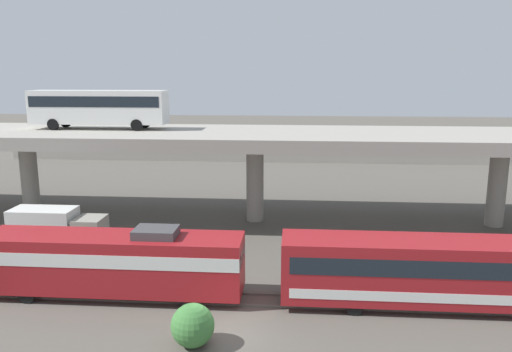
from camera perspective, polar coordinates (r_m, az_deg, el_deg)
ground_plane at (r=26.23m, az=-3.81°, el=-17.55°), size 260.00×260.00×0.00m
rail_strip_near at (r=29.06m, az=-2.87°, el=-14.34°), size 110.00×0.12×0.12m
rail_strip_far at (r=30.40m, az=-2.50°, el=-13.11°), size 110.00×0.12×0.12m
train_locomotive at (r=30.73m, az=-17.10°, el=-9.06°), size 15.89×3.04×4.18m
train_coach_lead at (r=30.58m, az=24.90°, el=-9.79°), size 22.56×3.04×3.86m
highway_overpass at (r=43.17m, az=-0.12°, el=4.03°), size 96.00×11.42×7.84m
transit_bus_on_overpass at (r=46.96m, az=-17.38°, el=7.60°), size 12.00×2.68×3.40m
service_truck_west at (r=39.94m, az=-21.71°, el=-5.42°), size 6.80×2.46×3.04m
pier_parking_lot at (r=78.65m, az=1.94°, el=2.83°), size 78.04×11.46×1.53m
parked_car_0 at (r=78.61m, az=10.29°, el=3.78°), size 4.53×1.99×1.50m
parked_car_1 at (r=83.02m, az=-9.56°, el=4.21°), size 4.05×1.83×1.50m
parked_car_2 at (r=85.68m, az=-16.12°, el=4.15°), size 4.44×1.92×1.50m
parked_car_3 at (r=80.13m, az=-4.80°, el=4.07°), size 4.06×1.90×1.50m
parked_car_4 at (r=82.76m, az=22.61°, el=3.46°), size 4.09×1.96×1.50m
parked_car_5 at (r=81.30m, az=7.69°, el=4.12°), size 4.10×1.90×1.50m
harbor_water at (r=101.51m, az=2.53°, el=4.38°), size 140.00×36.00×0.01m
shrub_right at (r=25.03m, az=-7.18°, el=-16.42°), size 2.09×2.09×2.09m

